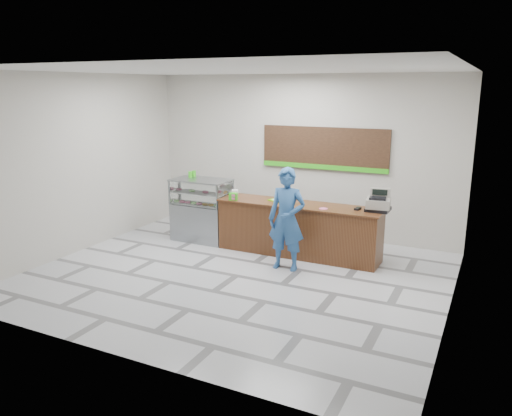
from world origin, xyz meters
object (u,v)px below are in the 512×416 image
at_px(sales_counter, 298,229).
at_px(serving_tray, 277,200).
at_px(display_case, 202,209).
at_px(cash_register, 379,203).
at_px(customer, 287,219).

bearing_deg(sales_counter, serving_tray, 173.35).
xyz_separation_m(display_case, cash_register, (3.72, 0.13, 0.50)).
xyz_separation_m(display_case, serving_tray, (1.74, 0.06, 0.36)).
relative_size(display_case, serving_tray, 3.47).
xyz_separation_m(cash_register, serving_tray, (-1.98, -0.07, -0.14)).
xyz_separation_m(display_case, customer, (2.31, -0.82, 0.25)).
distance_m(sales_counter, customer, 0.92).
bearing_deg(customer, sales_counter, 93.36).
bearing_deg(display_case, customer, -19.54).
height_order(display_case, customer, customer).
bearing_deg(display_case, cash_register, 1.94).
bearing_deg(cash_register, customer, -154.01).
distance_m(display_case, cash_register, 3.76).
bearing_deg(sales_counter, customer, -83.65).
distance_m(display_case, serving_tray, 1.78).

